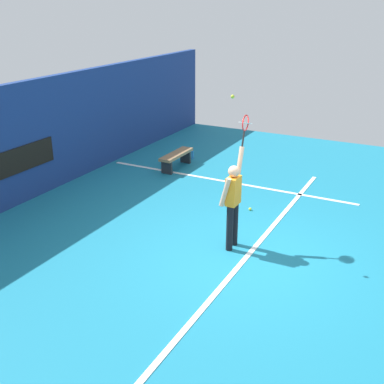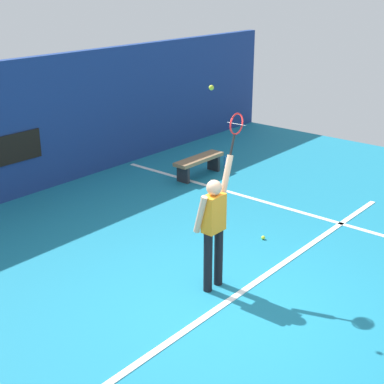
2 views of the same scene
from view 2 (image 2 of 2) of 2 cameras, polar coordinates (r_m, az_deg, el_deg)
ground_plane at (r=8.24m, az=3.16°, el=-10.89°), size 18.00×18.00×0.00m
court_baseline at (r=8.21m, az=3.49°, el=-10.98°), size 10.00×0.10×0.01m
court_sideline at (r=11.89m, az=5.80°, el=-0.58°), size 0.10×7.00×0.01m
tennis_player at (r=8.12m, az=2.18°, el=-3.31°), size 0.65×0.31×1.98m
tennis_racket at (r=8.03m, az=4.44°, el=6.58°), size 0.39×0.27×0.63m
tennis_ball at (r=7.57m, az=1.95°, el=10.41°), size 0.07×0.07×0.07m
court_bench at (r=13.03m, az=0.70°, el=3.02°), size 1.40×0.36×0.45m
water_bottle at (r=13.85m, az=3.35°, el=3.14°), size 0.07×0.07×0.24m
spare_ball at (r=10.08m, az=7.15°, el=-4.56°), size 0.07×0.07×0.07m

